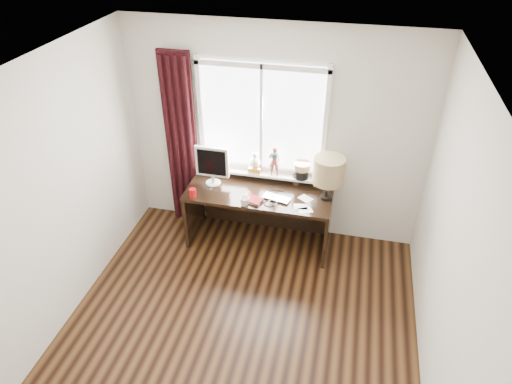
% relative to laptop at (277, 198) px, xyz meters
% --- Properties ---
extents(floor, '(3.50, 4.00, 0.00)m').
position_rel_laptop_xyz_m(floor, '(-0.13, -1.52, -0.76)').
color(floor, '#492B14').
rests_on(floor, ground).
extents(ceiling, '(3.50, 4.00, 0.00)m').
position_rel_laptop_xyz_m(ceiling, '(-0.13, -1.52, 1.84)').
color(ceiling, white).
rests_on(ceiling, wall_back).
extents(wall_back, '(3.50, 0.00, 2.60)m').
position_rel_laptop_xyz_m(wall_back, '(-0.13, 0.48, 0.54)').
color(wall_back, beige).
rests_on(wall_back, ground).
extents(wall_left, '(0.00, 4.00, 2.60)m').
position_rel_laptop_xyz_m(wall_left, '(-1.88, -1.52, 0.54)').
color(wall_left, beige).
rests_on(wall_left, ground).
extents(wall_right, '(0.00, 4.00, 2.60)m').
position_rel_laptop_xyz_m(wall_right, '(1.62, -1.52, 0.54)').
color(wall_right, beige).
rests_on(wall_right, ground).
extents(laptop, '(0.35, 0.27, 0.02)m').
position_rel_laptop_xyz_m(laptop, '(0.00, 0.00, 0.00)').
color(laptop, silver).
rests_on(laptop, desk).
extents(mug, '(0.15, 0.15, 0.11)m').
position_rel_laptop_xyz_m(mug, '(-0.33, -0.19, 0.04)').
color(mug, white).
rests_on(mug, desk).
extents(red_cup, '(0.08, 0.08, 0.11)m').
position_rel_laptop_xyz_m(red_cup, '(-0.95, -0.17, 0.04)').
color(red_cup, '#A30A0C').
rests_on(red_cup, desk).
extents(window, '(1.52, 0.22, 1.40)m').
position_rel_laptop_xyz_m(window, '(-0.26, 0.43, 0.55)').
color(window, white).
rests_on(window, ground).
extents(curtain, '(0.38, 0.09, 2.25)m').
position_rel_laptop_xyz_m(curtain, '(-1.26, 0.38, 0.35)').
color(curtain, black).
rests_on(curtain, floor).
extents(desk, '(1.70, 0.70, 0.75)m').
position_rel_laptop_xyz_m(desk, '(-0.23, 0.20, -0.26)').
color(desk, black).
rests_on(desk, floor).
extents(monitor, '(0.40, 0.18, 0.49)m').
position_rel_laptop_xyz_m(monitor, '(-0.80, 0.15, 0.27)').
color(monitor, beige).
rests_on(monitor, desk).
extents(notebook_stack, '(0.26, 0.21, 0.03)m').
position_rel_laptop_xyz_m(notebook_stack, '(-0.26, -0.09, 0.00)').
color(notebook_stack, beige).
rests_on(notebook_stack, desk).
extents(brush_holder, '(0.09, 0.09, 0.25)m').
position_rel_laptop_xyz_m(brush_holder, '(0.17, 0.37, 0.05)').
color(brush_holder, black).
rests_on(brush_holder, desk).
extents(icon_frame, '(0.10, 0.04, 0.13)m').
position_rel_laptop_xyz_m(icon_frame, '(0.42, 0.35, 0.05)').
color(icon_frame, gold).
rests_on(icon_frame, desk).
extents(table_lamp, '(0.35, 0.35, 0.52)m').
position_rel_laptop_xyz_m(table_lamp, '(0.54, 0.15, 0.35)').
color(table_lamp, black).
rests_on(table_lamp, desk).
extents(loose_papers, '(0.24, 0.40, 0.00)m').
position_rel_laptop_xyz_m(loose_papers, '(0.32, -0.05, -0.01)').
color(loose_papers, white).
rests_on(loose_papers, desk).
extents(desk_cables, '(0.19, 0.47, 0.01)m').
position_rel_laptop_xyz_m(desk_cables, '(-0.04, 0.07, -0.01)').
color(desk_cables, black).
rests_on(desk_cables, desk).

